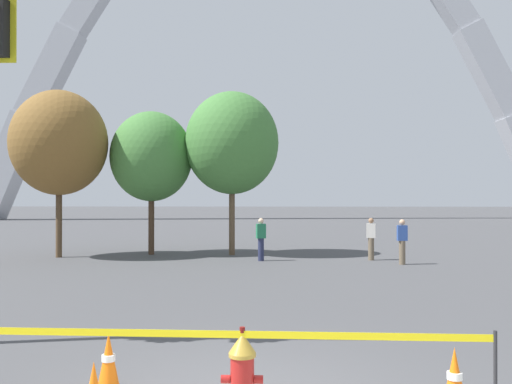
{
  "coord_description": "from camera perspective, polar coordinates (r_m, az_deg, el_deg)",
  "views": [
    {
      "loc": [
        0.31,
        -6.67,
        2.42
      ],
      "look_at": [
        -0.0,
        5.0,
        2.5
      ],
      "focal_mm": 39.26,
      "sensor_mm": 36.0,
      "label": 1
    }
  ],
  "objects": [
    {
      "name": "pedestrian_standing_center",
      "position": [
        20.88,
        0.51,
        -4.8
      ],
      "size": [
        0.38,
        0.29,
        1.59
      ],
      "color": "#232847",
      "rests_on": "ground"
    },
    {
      "name": "tree_far_left",
      "position": [
        23.44,
        -19.43,
        4.74
      ],
      "size": [
        3.77,
        3.77,
        6.59
      ],
      "color": "brown",
      "rests_on": "ground"
    },
    {
      "name": "caution_tape_barrier",
      "position": [
        6.36,
        -4.99,
        -16.11
      ],
      "size": [
        6.17,
        0.24,
        0.99
      ],
      "color": "#232326",
      "rests_on": "ground"
    },
    {
      "name": "traffic_cone_curb_edge",
      "position": [
        6.93,
        19.58,
        -17.67
      ],
      "size": [
        0.36,
        0.36,
        0.73
      ],
      "color": "black",
      "rests_on": "ground"
    },
    {
      "name": "monument_arch",
      "position": [
        57.73,
        1.22,
        14.15
      ],
      "size": [
        59.82,
        2.76,
        37.73
      ],
      "color": "#B2B5BC",
      "rests_on": "ground"
    },
    {
      "name": "tree_left_mid",
      "position": [
        23.55,
        -10.61,
        3.56
      ],
      "size": [
        3.38,
        3.38,
        5.91
      ],
      "color": "#473323",
      "rests_on": "ground"
    },
    {
      "name": "pedestrian_walking_left",
      "position": [
        21.54,
        11.65,
        -4.66
      ],
      "size": [
        0.38,
        0.28,
        1.59
      ],
      "color": "brown",
      "rests_on": "ground"
    },
    {
      "name": "fire_hydrant",
      "position": [
        6.41,
        -1.43,
        -18.13
      ],
      "size": [
        0.46,
        0.48,
        0.99
      ],
      "color": "#5E0F0D",
      "rests_on": "ground"
    },
    {
      "name": "tree_center_left",
      "position": [
        23.05,
        -2.47,
        5.0
      ],
      "size": [
        3.83,
        3.83,
        6.7
      ],
      "color": "brown",
      "rests_on": "ground"
    },
    {
      "name": "traffic_cone_mid_sidewalk",
      "position": [
        7.45,
        -14.8,
        -16.44
      ],
      "size": [
        0.36,
        0.36,
        0.73
      ],
      "color": "black",
      "rests_on": "ground"
    },
    {
      "name": "pedestrian_walking_right",
      "position": [
        20.43,
        14.67,
        -4.88
      ],
      "size": [
        0.35,
        0.22,
        1.59
      ],
      "color": "brown",
      "rests_on": "ground"
    }
  ]
}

